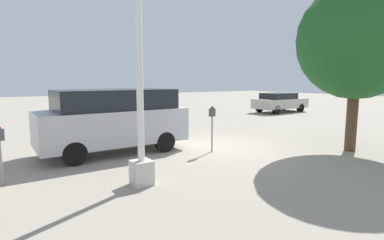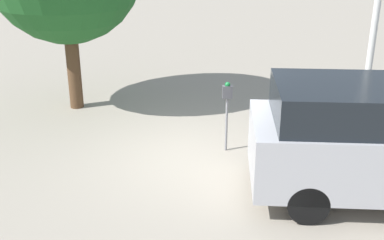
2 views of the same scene
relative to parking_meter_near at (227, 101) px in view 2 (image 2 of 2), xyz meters
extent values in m
plane|color=gray|center=(-0.66, -0.38, -1.11)|extent=(80.00, 80.00, 0.00)
cylinder|color=gray|center=(0.00, 0.00, -0.52)|extent=(0.05, 0.05, 1.17)
cube|color=#47474C|center=(0.00, 0.00, 0.19)|extent=(0.21, 0.14, 0.26)
sphere|color=#14662D|center=(0.00, 0.00, 0.34)|extent=(0.11, 0.11, 0.11)
cube|color=beige|center=(3.17, 1.64, -0.83)|extent=(0.44, 0.44, 0.55)
cylinder|color=black|center=(1.30, -0.84, -0.77)|extent=(0.67, 0.25, 0.67)
cylinder|color=black|center=(1.34, -2.58, -0.77)|extent=(0.67, 0.25, 0.67)
cylinder|color=#513823|center=(-3.96, 2.35, 0.03)|extent=(0.35, 0.35, 2.27)
camera|label=1|loc=(5.74, 7.69, 1.22)|focal=28.00mm
camera|label=2|loc=(0.09, -9.27, 3.22)|focal=45.00mm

